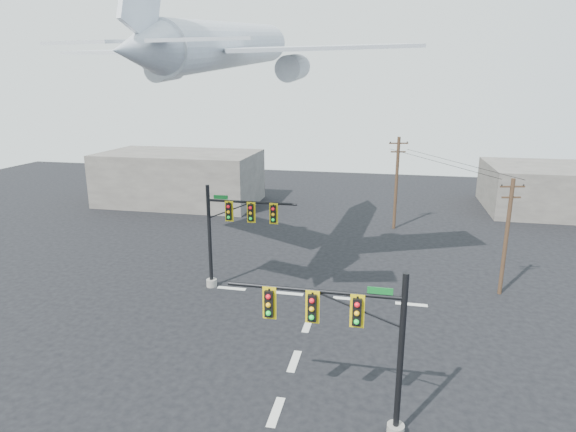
% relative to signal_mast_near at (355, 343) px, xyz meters
% --- Properties ---
extents(ground, '(120.00, 120.00, 0.00)m').
position_rel_signal_mast_near_xyz_m(ground, '(-3.26, 0.46, -3.92)').
color(ground, black).
rests_on(ground, ground).
extents(lane_markings, '(14.00, 21.20, 0.01)m').
position_rel_signal_mast_near_xyz_m(lane_markings, '(-3.26, 5.79, -3.91)').
color(lane_markings, beige).
rests_on(lane_markings, ground).
extents(signal_mast_near, '(7.10, 0.76, 6.90)m').
position_rel_signal_mast_near_xyz_m(signal_mast_near, '(0.00, 0.00, 0.00)').
color(signal_mast_near, gray).
rests_on(signal_mast_near, ground).
extents(signal_mast_far, '(6.36, 0.79, 7.17)m').
position_rel_signal_mast_near_xyz_m(signal_mast_far, '(-9.23, 12.46, 0.11)').
color(signal_mast_far, gray).
rests_on(signal_mast_far, ground).
extents(utility_pole_a, '(1.55, 0.46, 7.83)m').
position_rel_signal_mast_near_xyz_m(utility_pole_a, '(8.57, 15.40, 0.17)').
color(utility_pole_a, '#432F1C').
rests_on(utility_pole_a, ground).
extents(utility_pole_b, '(1.77, 0.56, 8.89)m').
position_rel_signal_mast_near_xyz_m(utility_pole_b, '(1.62, 29.64, 0.73)').
color(utility_pole_b, '#432F1C').
rests_on(utility_pole_b, ground).
extents(power_lines, '(8.47, 14.25, 0.03)m').
position_rel_signal_mast_near_xyz_m(power_lines, '(5.09, 22.52, 3.83)').
color(power_lines, black).
extents(airliner, '(24.82, 26.08, 6.77)m').
position_rel_signal_mast_near_xyz_m(airliner, '(-9.79, 14.79, 12.01)').
color(airliner, silver).
extents(building_left, '(18.00, 10.00, 6.00)m').
position_rel_signal_mast_near_xyz_m(building_left, '(-23.26, 35.46, -0.92)').
color(building_left, slate).
rests_on(building_left, ground).
extents(building_right, '(14.00, 12.00, 5.00)m').
position_rel_signal_mast_near_xyz_m(building_right, '(18.74, 40.46, -1.42)').
color(building_right, slate).
rests_on(building_right, ground).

